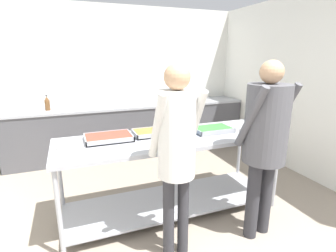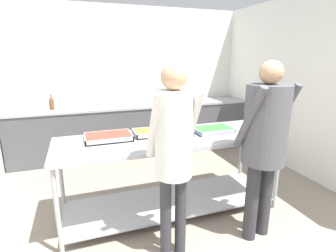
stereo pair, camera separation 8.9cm
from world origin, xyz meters
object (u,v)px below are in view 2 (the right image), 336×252
water_bottle (52,103)px  broccoli_bowl (183,131)px  serving_tray_vegetables (150,133)px  serving_tray_greens (213,130)px  guest_serving_right (265,135)px  sauce_pan (254,129)px  plate_stack (69,145)px  guest_serving_left (174,143)px  serving_tray_roast (108,137)px

water_bottle → broccoli_bowl: bearing=-54.1°
serving_tray_vegetables → serving_tray_greens: 0.74m
guest_serving_right → water_bottle: 3.41m
serving_tray_vegetables → guest_serving_right: 1.22m
sauce_pan → broccoli_bowl: bearing=170.4°
serving_tray_greens → guest_serving_right: size_ratio=0.25×
plate_stack → guest_serving_right: bearing=-22.8°
serving_tray_greens → sauce_pan: 0.48m
water_bottle → serving_tray_greens: bearing=-47.4°
broccoli_bowl → guest_serving_right: bearing=-53.3°
water_bottle → serving_tray_vegetables: bearing=-58.9°
broccoli_bowl → sauce_pan: (0.83, -0.14, -0.01)m
serving_tray_vegetables → serving_tray_greens: bearing=-10.4°
guest_serving_left → plate_stack: bearing=140.5°
guest_serving_right → plate_stack: bearing=157.2°
serving_tray_roast → sauce_pan: (1.64, -0.28, 0.02)m
broccoli_bowl → sauce_pan: broccoli_bowl is taller
serving_tray_vegetables → guest_serving_right: bearing=-44.6°
broccoli_bowl → serving_tray_greens: bearing=3.5°
serving_tray_vegetables → water_bottle: size_ratio=1.48×
serving_tray_roast → broccoli_bowl: size_ratio=1.94×
plate_stack → sauce_pan: (2.03, -0.17, 0.02)m
sauce_pan → water_bottle: size_ratio=1.58×
plate_stack → sauce_pan: 2.04m
plate_stack → serving_tray_roast: 0.41m
serving_tray_greens → sauce_pan: bearing=-19.9°
serving_tray_vegetables → guest_serving_right: (0.86, -0.85, 0.14)m
serving_tray_vegetables → broccoli_bowl: bearing=-24.4°
serving_tray_vegetables → plate_stack: bearing=-171.3°
guest_serving_left → serving_tray_vegetables: bearing=88.6°
serving_tray_vegetables → sauce_pan: size_ratio=0.94×
plate_stack → water_bottle: 2.06m
serving_tray_vegetables → water_bottle: (-1.15, 1.90, 0.09)m
serving_tray_roast → broccoli_bowl: broccoli_bowl is taller
broccoli_bowl → sauce_pan: size_ratio=0.65×
serving_tray_roast → sauce_pan: size_ratio=1.25×
serving_tray_vegetables → water_bottle: bearing=121.1°
sauce_pan → water_bottle: (-2.32, 2.20, 0.07)m
serving_tray_roast → broccoli_bowl: bearing=-9.9°
serving_tray_vegetables → guest_serving_left: guest_serving_left is taller
broccoli_bowl → sauce_pan: 0.84m
plate_stack → serving_tray_roast: (0.40, 0.11, 0.01)m
serving_tray_roast → sauce_pan: sauce_pan is taller
serving_tray_greens → serving_tray_vegetables: bearing=169.6°
broccoli_bowl → guest_serving_right: guest_serving_right is taller
broccoli_bowl → water_bottle: bearing=125.9°
serving_tray_greens → guest_serving_left: guest_serving_left is taller
plate_stack → sauce_pan: bearing=-4.7°
serving_tray_greens → serving_tray_roast: bearing=174.4°
guest_serving_right → serving_tray_roast: bearing=147.7°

